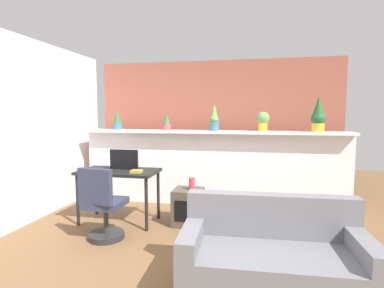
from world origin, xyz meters
name	(u,v)px	position (x,y,z in m)	size (l,w,h in m)	color
ground_plane	(184,260)	(0.00, 0.00, 0.00)	(12.00, 12.00, 0.00)	brown
divider_wall	(211,169)	(0.00, 2.00, 0.61)	(4.39, 0.16, 1.23)	white
plant_shelf	(211,132)	(0.00, 1.96, 1.25)	(4.39, 0.38, 0.04)	white
brick_wall_behind	(216,130)	(0.00, 2.60, 1.25)	(4.39, 0.10, 2.50)	#9E5442
side_wall_left	(9,132)	(-2.44, 0.40, 1.30)	(0.12, 4.40, 2.60)	white
potted_plant_0	(117,120)	(-1.65, 1.95, 1.43)	(0.15, 0.15, 0.34)	#386B84
potted_plant_1	(167,123)	(-0.76, 1.98, 1.39)	(0.14, 0.14, 0.26)	#B7474C
potted_plant_2	(214,119)	(0.06, 1.94, 1.46)	(0.16, 0.16, 0.44)	#386B84
potted_plant_3	(263,120)	(0.83, 1.98, 1.44)	(0.21, 0.21, 0.31)	gold
potted_plant_4	(318,115)	(1.65, 1.92, 1.52)	(0.21, 0.21, 0.56)	gold
desk	(119,176)	(-1.16, 0.94, 0.67)	(1.10, 0.60, 0.75)	black
tv_monitor	(124,159)	(-1.12, 1.02, 0.89)	(0.42, 0.04, 0.28)	black
office_chair	(103,209)	(-1.08, 0.30, 0.39)	(0.47, 0.47, 0.91)	#262628
side_cube_shelf	(188,207)	(-0.18, 1.03, 0.25)	(0.40, 0.41, 0.50)	#4C4238
vase_on_shelf	(192,184)	(-0.12, 1.02, 0.58)	(0.08, 0.08, 0.17)	#CC3D47
book_on_desk	(136,171)	(-0.84, 0.81, 0.77)	(0.14, 0.13, 0.04)	gold
couch	(273,260)	(0.89, -0.40, 0.28)	(1.59, 0.83, 0.80)	slate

